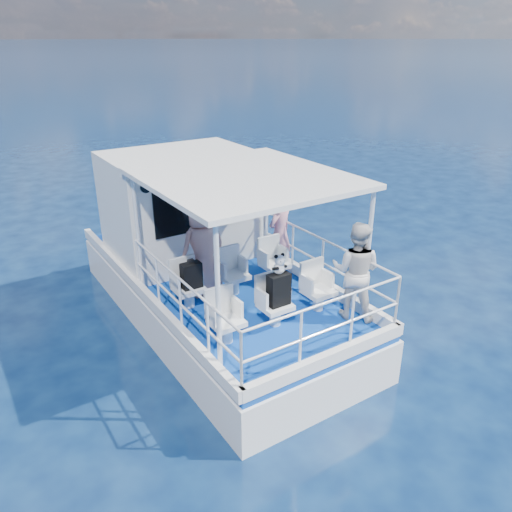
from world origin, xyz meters
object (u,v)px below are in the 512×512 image
Objects in this scene: panda at (279,264)px; passenger_port_fwd at (203,248)px; backpack_center at (279,290)px; passenger_stbd_aft at (356,271)px.

passenger_port_fwd is at bearing 107.19° from panda.
panda is (0.02, 0.03, 0.43)m from backpack_center.
panda is at bearing 106.50° from passenger_port_fwd.
passenger_stbd_aft is 1.31m from panda.
backpack_center is (-1.22, 0.43, -0.18)m from passenger_stbd_aft.
passenger_stbd_aft is 3.11× the size of backpack_center.
passenger_port_fwd is at bearing 4.38° from passenger_stbd_aft.
passenger_port_fwd is at bearing 106.34° from backpack_center.
panda is (-1.20, 0.45, 0.25)m from passenger_stbd_aft.
passenger_stbd_aft is at bearing 128.79° from passenger_port_fwd.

